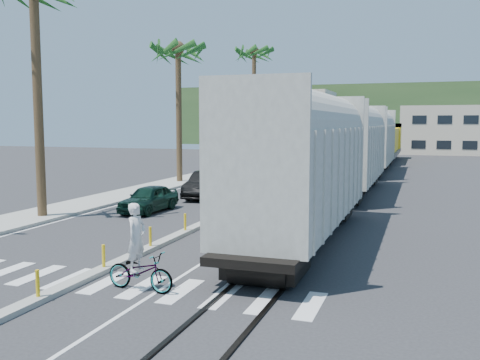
% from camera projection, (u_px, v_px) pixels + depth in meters
% --- Properties ---
extents(ground, '(140.00, 140.00, 0.00)m').
position_uv_depth(ground, '(121.00, 264.00, 17.51)').
color(ground, '#28282B').
rests_on(ground, ground).
extents(sidewalk, '(3.00, 90.00, 0.15)m').
position_uv_depth(sidewalk, '(193.00, 178.00, 43.76)').
color(sidewalk, gray).
rests_on(sidewalk, ground).
extents(rails, '(1.56, 100.00, 0.06)m').
position_uv_depth(rails, '(365.00, 181.00, 42.23)').
color(rails, black).
rests_on(rails, ground).
extents(median, '(0.45, 60.00, 0.85)m').
position_uv_depth(median, '(278.00, 189.00, 36.27)').
color(median, gray).
rests_on(median, ground).
extents(crosswalk, '(14.00, 2.20, 0.01)m').
position_uv_depth(crosswalk, '(85.00, 280.00, 15.63)').
color(crosswalk, silver).
rests_on(crosswalk, ground).
extents(lane_markings, '(9.42, 90.00, 0.01)m').
position_uv_depth(lane_markings, '(268.00, 182.00, 41.72)').
color(lane_markings, silver).
rests_on(lane_markings, ground).
extents(freight_train, '(3.00, 60.94, 5.85)m').
position_uv_depth(freight_train, '(363.00, 145.00, 39.71)').
color(freight_train, '#A3A295').
rests_on(freight_train, ground).
extents(palm_trees, '(3.50, 37.20, 13.75)m').
position_uv_depth(palm_trees, '(184.00, 40.00, 40.31)').
color(palm_trees, brown).
rests_on(palm_trees, ground).
extents(buildings, '(38.00, 27.00, 10.00)m').
position_uv_depth(buildings, '(322.00, 124.00, 86.51)').
color(buildings, beige).
rests_on(buildings, ground).
extents(hillside, '(80.00, 20.00, 12.00)m').
position_uv_depth(hillside, '(377.00, 116.00, 110.93)').
color(hillside, '#385628').
rests_on(hillside, ground).
extents(car_lead, '(2.02, 4.24, 1.39)m').
position_uv_depth(car_lead, '(149.00, 198.00, 27.58)').
color(car_lead, black).
rests_on(car_lead, ground).
extents(car_second, '(2.55, 5.18, 1.61)m').
position_uv_depth(car_second, '(207.00, 185.00, 32.73)').
color(car_second, black).
rests_on(car_second, ground).
extents(car_third, '(2.15, 4.55, 1.28)m').
position_uv_depth(car_third, '(240.00, 178.00, 38.00)').
color(car_third, black).
rests_on(car_third, ground).
extents(car_rear, '(3.26, 5.56, 1.43)m').
position_uv_depth(car_rear, '(254.00, 172.00, 41.95)').
color(car_rear, '#A4A6A9').
rests_on(car_rear, ground).
extents(cyclist, '(1.08, 2.18, 2.43)m').
position_uv_depth(cyclist, '(139.00, 263.00, 14.62)').
color(cyclist, '#9EA0A5').
rests_on(cyclist, ground).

